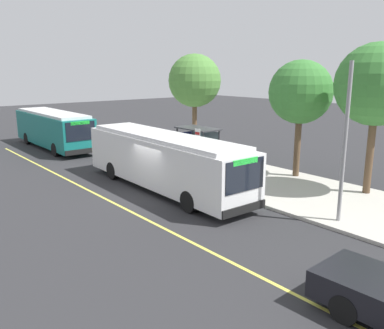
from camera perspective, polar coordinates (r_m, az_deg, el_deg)
ground_plane at (r=20.77m, az=-5.55°, el=-4.24°), size 120.00×120.00×0.00m
sidewalk_curb at (r=24.47m, az=6.16°, el=-1.39°), size 44.00×6.40×0.15m
lane_stripe_center at (r=19.70m, az=-10.88°, el=-5.39°), size 36.00×0.14×0.01m
transit_bus_main at (r=21.25m, az=-4.03°, el=0.70°), size 12.00×2.83×2.95m
transit_bus_second at (r=34.59m, az=-18.95°, el=4.85°), size 10.62×2.65×2.95m
bus_shelter at (r=26.08m, az=0.81°, el=3.73°), size 2.90×1.60×2.48m
waiting_bench at (r=26.28m, az=0.96°, el=0.95°), size 1.60×0.48×0.95m
route_sign_post at (r=23.40m, az=0.81°, el=2.73°), size 0.44×0.08×2.80m
pedestrian_commuter at (r=23.99m, az=3.19°, el=0.93°), size 0.24×0.40×1.69m
street_tree_near_shelter at (r=30.51m, az=0.37°, el=11.69°), size 3.90×3.90×7.23m
street_tree_upstreet at (r=21.49m, az=24.61°, el=10.16°), size 3.97×3.97×7.36m
street_tree_downstreet at (r=23.80m, az=15.05°, el=9.77°), size 3.57×3.57×6.63m
utility_pole at (r=17.08m, az=20.73°, el=2.73°), size 0.16×0.16×6.40m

